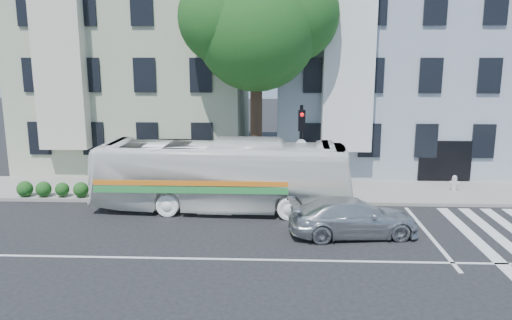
# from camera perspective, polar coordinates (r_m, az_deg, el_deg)

# --- Properties ---
(ground) EXTENTS (120.00, 120.00, 0.00)m
(ground) POSITION_cam_1_polar(r_m,az_deg,el_deg) (16.15, -1.24, -11.31)
(ground) COLOR black
(ground) RESTS_ON ground
(sidewalk_far) EXTENTS (80.00, 4.00, 0.15)m
(sidewalk_far) POSITION_cam_1_polar(r_m,az_deg,el_deg) (23.69, -0.02, -3.51)
(sidewalk_far) COLOR gray
(sidewalk_far) RESTS_ON ground
(building_left) EXTENTS (12.00, 10.00, 11.00)m
(building_left) POSITION_cam_1_polar(r_m,az_deg,el_deg) (30.87, -12.75, 10.00)
(building_left) COLOR #A6AF92
(building_left) RESTS_ON ground
(building_right) EXTENTS (12.00, 10.00, 11.00)m
(building_right) POSITION_cam_1_polar(r_m,az_deg,el_deg) (30.44, 14.04, 9.91)
(building_right) COLOR #919EAD
(building_right) RESTS_ON ground
(street_tree) EXTENTS (7.30, 5.90, 11.10)m
(street_tree) POSITION_cam_1_polar(r_m,az_deg,el_deg) (23.62, 0.20, 15.45)
(street_tree) COLOR #2D2116
(street_tree) RESTS_ON ground
(bus) EXTENTS (2.99, 10.75, 2.97)m
(bus) POSITION_cam_1_polar(r_m,az_deg,el_deg) (20.73, -3.90, -1.76)
(bus) COLOR white
(bus) RESTS_ON ground
(sedan) EXTENTS (2.46, 4.84, 1.34)m
(sedan) POSITION_cam_1_polar(r_m,az_deg,el_deg) (18.31, 11.06, -6.45)
(sedan) COLOR silver
(sedan) RESTS_ON ground
(hedge) EXTENTS (8.12, 4.19, 0.70)m
(hedge) POSITION_cam_1_polar(r_m,az_deg,el_deg) (23.01, -15.43, -3.32)
(hedge) COLOR #21531B
(hedge) RESTS_ON sidewalk_far
(traffic_signal) EXTENTS (0.45, 0.53, 4.33)m
(traffic_signal) POSITION_cam_1_polar(r_m,az_deg,el_deg) (21.09, 5.18, 2.11)
(traffic_signal) COLOR black
(traffic_signal) RESTS_ON ground
(fire_hydrant) EXTENTS (0.42, 0.25, 0.74)m
(fire_hydrant) POSITION_cam_1_polar(r_m,az_deg,el_deg) (25.08, 21.72, -2.44)
(fire_hydrant) COLOR #B3B4AF
(fire_hydrant) RESTS_ON sidewalk_far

